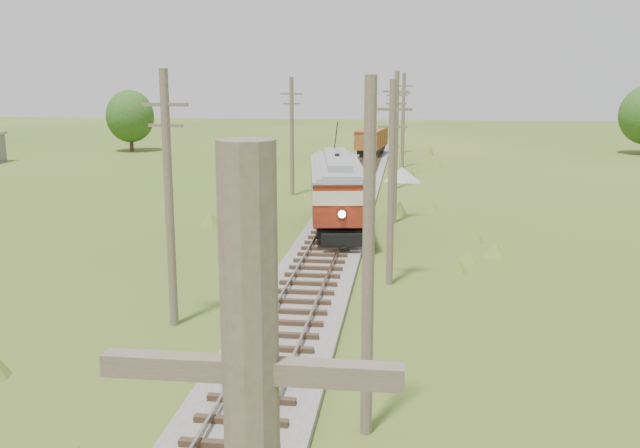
# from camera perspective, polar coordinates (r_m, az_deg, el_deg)

# --- Properties ---
(railbed_main) EXTENTS (3.60, 96.00, 0.57)m
(railbed_main) POSITION_cam_1_polar(r_m,az_deg,el_deg) (46.39, 2.07, 1.21)
(railbed_main) COLOR #605B54
(railbed_main) RESTS_ON ground
(streetcar) EXTENTS (4.56, 12.52, 5.67)m
(streetcar) POSITION_cam_1_polar(r_m,az_deg,el_deg) (40.35, 1.37, 3.12)
(streetcar) COLOR black
(streetcar) RESTS_ON ground
(gondola) EXTENTS (3.32, 7.72, 2.49)m
(gondola) POSITION_cam_1_polar(r_m,az_deg,el_deg) (76.86, 4.15, 6.74)
(gondola) COLOR black
(gondola) RESTS_ON ground
(gravel_pile) EXTENTS (3.14, 3.33, 1.14)m
(gravel_pile) POSITION_cam_1_polar(r_m,az_deg,el_deg) (60.18, 6.68, 3.94)
(gravel_pile) COLOR gray
(gravel_pile) RESTS_ON ground
(utility_pole_r_1) EXTENTS (0.30, 0.30, 8.80)m
(utility_pole_r_1) POSITION_cam_1_polar(r_m,az_deg,el_deg) (17.01, 3.89, -3.13)
(utility_pole_r_1) COLOR brown
(utility_pole_r_1) RESTS_ON ground
(utility_pole_r_2) EXTENTS (1.60, 0.30, 8.60)m
(utility_pole_r_2) POSITION_cam_1_polar(r_m,az_deg,el_deg) (29.74, 5.73, 3.38)
(utility_pole_r_2) COLOR brown
(utility_pole_r_2) RESTS_ON ground
(utility_pole_r_3) EXTENTS (1.60, 0.30, 9.00)m
(utility_pole_r_3) POSITION_cam_1_polar(r_m,az_deg,el_deg) (42.62, 6.06, 6.22)
(utility_pole_r_3) COLOR brown
(utility_pole_r_3) RESTS_ON ground
(utility_pole_r_4) EXTENTS (1.60, 0.30, 8.40)m
(utility_pole_r_4) POSITION_cam_1_polar(r_m,az_deg,el_deg) (55.60, 6.13, 7.23)
(utility_pole_r_4) COLOR brown
(utility_pole_r_4) RESTS_ON ground
(utility_pole_r_5) EXTENTS (1.60, 0.30, 8.90)m
(utility_pole_r_5) POSITION_cam_1_polar(r_m,az_deg,el_deg) (68.54, 6.69, 8.30)
(utility_pole_r_5) COLOR brown
(utility_pole_r_5) RESTS_ON ground
(utility_pole_r_6) EXTENTS (1.60, 0.30, 8.70)m
(utility_pole_r_6) POSITION_cam_1_polar(r_m,az_deg,el_deg) (81.53, 6.64, 8.80)
(utility_pole_r_6) COLOR brown
(utility_pole_r_6) RESTS_ON ground
(utility_pole_l_a) EXTENTS (1.60, 0.30, 9.00)m
(utility_pole_l_a) POSITION_cam_1_polar(r_m,az_deg,el_deg) (25.15, -12.00, 2.08)
(utility_pole_l_a) COLOR brown
(utility_pole_l_a) RESTS_ON ground
(utility_pole_l_b) EXTENTS (1.60, 0.30, 8.60)m
(utility_pole_l_b) POSITION_cam_1_polar(r_m,az_deg,el_deg) (52.29, -2.26, 7.10)
(utility_pole_l_b) COLOR brown
(utility_pole_l_b) RESTS_ON ground
(tree_mid_a) EXTENTS (5.46, 5.46, 7.03)m
(tree_mid_a) POSITION_cam_1_polar(r_m,az_deg,el_deg) (85.74, -14.96, 8.33)
(tree_mid_a) COLOR #38281C
(tree_mid_a) RESTS_ON ground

